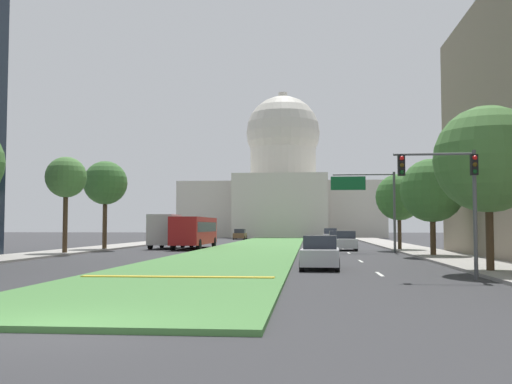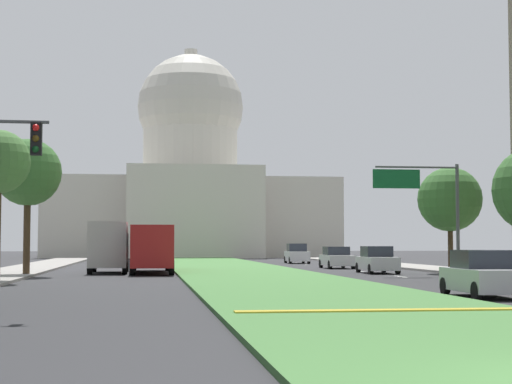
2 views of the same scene
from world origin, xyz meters
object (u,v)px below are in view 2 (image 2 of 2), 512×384
(sedan_lead_stopped, at_px, (483,275))
(city_bus, at_px, (152,245))
(sedan_far_horizon, at_px, (297,254))
(overhead_guide_sign, at_px, (427,196))
(street_tree_left_far, at_px, (28,173))
(sedan_midblock, at_px, (377,261))
(box_truck_delivery, at_px, (109,247))
(capitol_building, at_px, (191,187))
(sedan_distant, at_px, (337,258))
(street_tree_right_far, at_px, (450,200))
(sedan_very_far, at_px, (148,253))

(sedan_lead_stopped, height_order, city_bus, city_bus)
(sedan_lead_stopped, relative_size, city_bus, 0.39)
(sedan_lead_stopped, height_order, sedan_far_horizon, sedan_far_horizon)
(overhead_guide_sign, height_order, sedan_lead_stopped, overhead_guide_sign)
(street_tree_left_far, relative_size, sedan_midblock, 1.79)
(street_tree_left_far, relative_size, box_truck_delivery, 1.23)
(sedan_far_horizon, relative_size, city_bus, 0.39)
(capitol_building, xyz_separation_m, sedan_far_horizon, (7.90, -37.65, -8.75))
(overhead_guide_sign, bearing_deg, sedan_distant, 97.83)
(sedan_midblock, relative_size, city_bus, 0.40)
(street_tree_right_far, distance_m, sedan_lead_stopped, 23.75)
(sedan_very_far, bearing_deg, overhead_guide_sign, -70.53)
(street_tree_right_far, height_order, city_bus, street_tree_right_far)
(sedan_distant, distance_m, city_bus, 15.76)
(street_tree_right_far, xyz_separation_m, sedan_far_horizon, (-5.00, 26.29, -3.77))
(sedan_midblock, bearing_deg, box_truck_delivery, 171.41)
(sedan_lead_stopped, bearing_deg, sedan_far_horizon, 87.38)
(capitol_building, height_order, city_bus, capitol_building)
(box_truck_delivery, distance_m, city_bus, 2.67)
(street_tree_left_far, bearing_deg, sedan_lead_stopped, -48.54)
(street_tree_right_far, distance_m, box_truck_delivery, 21.68)
(overhead_guide_sign, relative_size, sedan_lead_stopped, 1.52)
(capitol_building, xyz_separation_m, box_truck_delivery, (-8.34, -60.76, -7.92))
(overhead_guide_sign, xyz_separation_m, street_tree_left_far, (-22.88, 2.31, 1.27))
(capitol_building, relative_size, sedan_far_horizon, 8.89)
(street_tree_right_far, relative_size, sedan_midblock, 1.52)
(street_tree_left_far, relative_size, sedan_very_far, 1.84)
(street_tree_right_far, relative_size, sedan_far_horizon, 1.55)
(sedan_midblock, bearing_deg, sedan_distant, 91.38)
(street_tree_left_far, height_order, sedan_far_horizon, street_tree_left_far)
(box_truck_delivery, bearing_deg, sedan_very_far, 86.23)
(sedan_lead_stopped, bearing_deg, sedan_midblock, 83.37)
(street_tree_right_far, height_order, sedan_lead_stopped, street_tree_right_far)
(street_tree_left_far, xyz_separation_m, sedan_very_far, (6.95, 42.75, -5.12))
(sedan_lead_stopped, distance_m, sedan_very_far, 64.67)
(overhead_guide_sign, relative_size, sedan_distant, 1.56)
(capitol_building, distance_m, street_tree_right_far, 65.42)
(sedan_far_horizon, height_order, sedan_very_far, sedan_far_horizon)
(street_tree_left_far, height_order, city_bus, street_tree_left_far)
(sedan_midblock, distance_m, sedan_distant, 10.18)
(street_tree_left_far, bearing_deg, sedan_far_horizon, 53.25)
(sedan_far_horizon, bearing_deg, sedan_distant, -89.26)
(city_bus, bearing_deg, sedan_distant, 28.83)
(street_tree_left_far, relative_size, sedan_lead_stopped, 1.84)
(capitol_building, distance_m, box_truck_delivery, 61.84)
(sedan_very_far, bearing_deg, sedan_far_horizon, -47.63)
(street_tree_left_far, height_order, street_tree_right_far, street_tree_left_far)
(capitol_building, relative_size, box_truck_delivery, 5.95)
(street_tree_right_far, height_order, sedan_distant, street_tree_right_far)
(street_tree_right_far, xyz_separation_m, sedan_lead_stopped, (-7.22, -22.30, -3.85))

